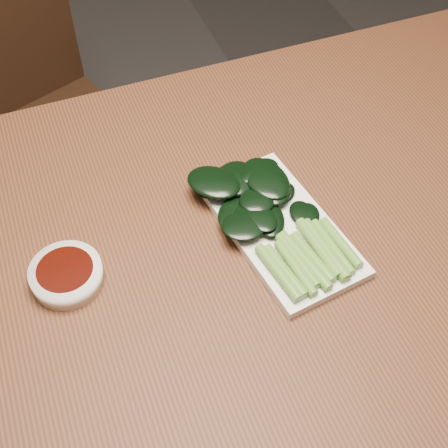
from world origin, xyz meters
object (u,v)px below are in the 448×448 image
at_px(table, 215,272).
at_px(chair_far, 33,119).
at_px(sauce_bowl, 66,275).
at_px(gai_lan, 265,208).
at_px(serving_plate, 281,228).

xyz_separation_m(table, chair_far, (-0.20, 0.69, -0.19)).
relative_size(chair_far, sauce_bowl, 8.93).
bearing_deg(gai_lan, table, -169.40).
relative_size(chair_far, gai_lan, 3.17).
xyz_separation_m(chair_far, sauce_bowl, (-0.01, -0.68, 0.28)).
height_order(table, chair_far, chair_far).
xyz_separation_m(serving_plate, gai_lan, (-0.01, 0.03, 0.02)).
distance_m(serving_plate, gai_lan, 0.04).
distance_m(chair_far, gai_lan, 0.79).
bearing_deg(sauce_bowl, gai_lan, 0.59).
bearing_deg(serving_plate, table, 172.82).
bearing_deg(sauce_bowl, chair_far, 89.27).
height_order(serving_plate, gai_lan, gai_lan).
relative_size(sauce_bowl, serving_plate, 0.35).
bearing_deg(sauce_bowl, serving_plate, -4.67).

